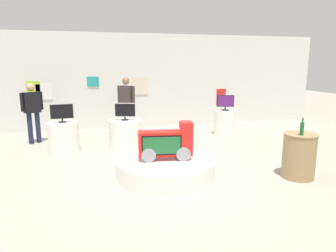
{
  "coord_description": "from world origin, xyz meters",
  "views": [
    {
      "loc": [
        -1.35,
        -5.3,
        2.04
      ],
      "look_at": [
        0.07,
        0.44,
        0.82
      ],
      "focal_mm": 32.25,
      "sensor_mm": 36.0,
      "label": 1
    }
  ],
  "objects_px": {
    "display_pedestal_right_rear": "(225,122)",
    "tv_on_left_rear": "(125,111)",
    "novelty_firetruck_tv": "(166,144)",
    "shopper_browsing_rear": "(32,109)",
    "display_pedestal_left_rear": "(125,134)",
    "shopper_browsing_near_truck": "(126,103)",
    "main_display_pedestal": "(165,167)",
    "tv_on_center_rear": "(62,112)",
    "bottle_on_side_table": "(302,128)",
    "tv_on_right_rear": "(226,102)",
    "side_table_round": "(299,155)",
    "display_pedestal_center_rear": "(64,137)"
  },
  "relations": [
    {
      "from": "main_display_pedestal",
      "to": "tv_on_right_rear",
      "type": "xyz_separation_m",
      "value": [
        2.48,
        2.85,
        0.79
      ]
    },
    {
      "from": "display_pedestal_center_rear",
      "to": "display_pedestal_left_rear",
      "type": "bearing_deg",
      "value": -2.09
    },
    {
      "from": "display_pedestal_right_rear",
      "to": "tv_on_left_rear",
      "type": "bearing_deg",
      "value": -163.89
    },
    {
      "from": "tv_on_right_rear",
      "to": "display_pedestal_center_rear",
      "type": "bearing_deg",
      "value": -169.7
    },
    {
      "from": "display_pedestal_right_rear",
      "to": "main_display_pedestal",
      "type": "bearing_deg",
      "value": -130.97
    },
    {
      "from": "tv_on_right_rear",
      "to": "novelty_firetruck_tv",
      "type": "bearing_deg",
      "value": -130.76
    },
    {
      "from": "tv_on_right_rear",
      "to": "display_pedestal_right_rear",
      "type": "bearing_deg",
      "value": 107.4
    },
    {
      "from": "bottle_on_side_table",
      "to": "tv_on_left_rear",
      "type": "bearing_deg",
      "value": 135.13
    },
    {
      "from": "bottle_on_side_table",
      "to": "novelty_firetruck_tv",
      "type": "bearing_deg",
      "value": 160.97
    },
    {
      "from": "tv_on_left_rear",
      "to": "side_table_round",
      "type": "xyz_separation_m",
      "value": [
        2.85,
        -2.67,
        -0.52
      ]
    },
    {
      "from": "novelty_firetruck_tv",
      "to": "shopper_browsing_rear",
      "type": "bearing_deg",
      "value": 131.96
    },
    {
      "from": "display_pedestal_right_rear",
      "to": "side_table_round",
      "type": "relative_size",
      "value": 0.87
    },
    {
      "from": "tv_on_center_rear",
      "to": "display_pedestal_right_rear",
      "type": "bearing_deg",
      "value": 10.4
    },
    {
      "from": "bottle_on_side_table",
      "to": "shopper_browsing_near_truck",
      "type": "bearing_deg",
      "value": 124.37
    },
    {
      "from": "shopper_browsing_rear",
      "to": "tv_on_left_rear",
      "type": "bearing_deg",
      "value": -26.22
    },
    {
      "from": "novelty_firetruck_tv",
      "to": "bottle_on_side_table",
      "type": "xyz_separation_m",
      "value": [
        2.24,
        -0.77,
        0.35
      ]
    },
    {
      "from": "display_pedestal_center_rear",
      "to": "shopper_browsing_near_truck",
      "type": "relative_size",
      "value": 0.42
    },
    {
      "from": "novelty_firetruck_tv",
      "to": "display_pedestal_right_rear",
      "type": "height_order",
      "value": "novelty_firetruck_tv"
    },
    {
      "from": "tv_on_right_rear",
      "to": "shopper_browsing_rear",
      "type": "height_order",
      "value": "shopper_browsing_rear"
    },
    {
      "from": "display_pedestal_right_rear",
      "to": "bottle_on_side_table",
      "type": "xyz_separation_m",
      "value": [
        -0.22,
        -3.63,
        0.59
      ]
    },
    {
      "from": "display_pedestal_left_rear",
      "to": "shopper_browsing_near_truck",
      "type": "xyz_separation_m",
      "value": [
        0.16,
        1.07,
        0.63
      ]
    },
    {
      "from": "display_pedestal_left_rear",
      "to": "side_table_round",
      "type": "xyz_separation_m",
      "value": [
        2.85,
        -2.67,
        0.06
      ]
    },
    {
      "from": "novelty_firetruck_tv",
      "to": "tv_on_left_rear",
      "type": "xyz_separation_m",
      "value": [
        -0.54,
        1.99,
        0.35
      ]
    },
    {
      "from": "tv_on_center_rear",
      "to": "tv_on_right_rear",
      "type": "distance_m",
      "value": 4.51
    },
    {
      "from": "display_pedestal_center_rear",
      "to": "tv_on_right_rear",
      "type": "relative_size",
      "value": 1.47
    },
    {
      "from": "shopper_browsing_rear",
      "to": "tv_on_center_rear",
      "type": "bearing_deg",
      "value": -52.34
    },
    {
      "from": "tv_on_center_rear",
      "to": "bottle_on_side_table",
      "type": "bearing_deg",
      "value": -33.77
    },
    {
      "from": "novelty_firetruck_tv",
      "to": "bottle_on_side_table",
      "type": "distance_m",
      "value": 2.4
    },
    {
      "from": "display_pedestal_center_rear",
      "to": "shopper_browsing_rear",
      "type": "xyz_separation_m",
      "value": [
        -0.82,
        1.05,
        0.56
      ]
    },
    {
      "from": "bottle_on_side_table",
      "to": "display_pedestal_right_rear",
      "type": "bearing_deg",
      "value": 86.57
    },
    {
      "from": "display_pedestal_left_rear",
      "to": "tv_on_center_rear",
      "type": "relative_size",
      "value": 1.58
    },
    {
      "from": "main_display_pedestal",
      "to": "display_pedestal_left_rear",
      "type": "bearing_deg",
      "value": 104.73
    },
    {
      "from": "bottle_on_side_table",
      "to": "shopper_browsing_rear",
      "type": "relative_size",
      "value": 0.19
    },
    {
      "from": "main_display_pedestal",
      "to": "display_pedestal_center_rear",
      "type": "bearing_deg",
      "value": 133.79
    },
    {
      "from": "novelty_firetruck_tv",
      "to": "tv_on_right_rear",
      "type": "relative_size",
      "value": 2.1
    },
    {
      "from": "tv_on_center_rear",
      "to": "side_table_round",
      "type": "bearing_deg",
      "value": -32.41
    },
    {
      "from": "main_display_pedestal",
      "to": "display_pedestal_left_rear",
      "type": "xyz_separation_m",
      "value": [
        -0.52,
        1.99,
        0.2
      ]
    },
    {
      "from": "main_display_pedestal",
      "to": "tv_on_left_rear",
      "type": "distance_m",
      "value": 2.2
    },
    {
      "from": "novelty_firetruck_tv",
      "to": "shopper_browsing_near_truck",
      "type": "xyz_separation_m",
      "value": [
        -0.38,
        3.07,
        0.39
      ]
    },
    {
      "from": "novelty_firetruck_tv",
      "to": "tv_on_right_rear",
      "type": "xyz_separation_m",
      "value": [
        2.46,
        2.86,
        0.36
      ]
    },
    {
      "from": "display_pedestal_left_rear",
      "to": "shopper_browsing_near_truck",
      "type": "height_order",
      "value": "shopper_browsing_near_truck"
    },
    {
      "from": "display_pedestal_right_rear",
      "to": "bottle_on_side_table",
      "type": "bearing_deg",
      "value": -93.43
    },
    {
      "from": "tv_on_right_rear",
      "to": "display_pedestal_left_rear",
      "type": "bearing_deg",
      "value": -164.04
    },
    {
      "from": "display_pedestal_center_rear",
      "to": "novelty_firetruck_tv",
      "type": "bearing_deg",
      "value": -46.1
    },
    {
      "from": "novelty_firetruck_tv",
      "to": "tv_on_left_rear",
      "type": "bearing_deg",
      "value": 105.09
    },
    {
      "from": "tv_on_center_rear",
      "to": "main_display_pedestal",
      "type": "bearing_deg",
      "value": -46.15
    },
    {
      "from": "novelty_firetruck_tv",
      "to": "display_pedestal_center_rear",
      "type": "height_order",
      "value": "novelty_firetruck_tv"
    },
    {
      "from": "bottle_on_side_table",
      "to": "shopper_browsing_near_truck",
      "type": "xyz_separation_m",
      "value": [
        -2.63,
        3.84,
        0.04
      ]
    },
    {
      "from": "tv_on_left_rear",
      "to": "side_table_round",
      "type": "relative_size",
      "value": 0.62
    },
    {
      "from": "display_pedestal_left_rear",
      "to": "bottle_on_side_table",
      "type": "height_order",
      "value": "bottle_on_side_table"
    }
  ]
}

